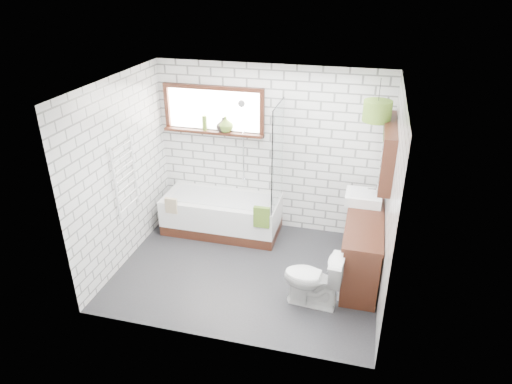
% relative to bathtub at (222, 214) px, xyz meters
% --- Properties ---
extents(floor, '(3.40, 2.60, 0.01)m').
position_rel_bathtub_xyz_m(floor, '(0.66, -0.92, -0.29)').
color(floor, '#252529').
rests_on(floor, ground).
extents(ceiling, '(3.40, 2.60, 0.01)m').
position_rel_bathtub_xyz_m(ceiling, '(0.66, -0.92, 2.22)').
color(ceiling, white).
rests_on(ceiling, ground).
extents(wall_back, '(3.40, 0.01, 2.50)m').
position_rel_bathtub_xyz_m(wall_back, '(0.66, 0.39, 0.97)').
color(wall_back, white).
rests_on(wall_back, ground).
extents(wall_front, '(3.40, 0.01, 2.50)m').
position_rel_bathtub_xyz_m(wall_front, '(0.66, -2.22, 0.97)').
color(wall_front, white).
rests_on(wall_front, ground).
extents(wall_left, '(0.01, 2.60, 2.50)m').
position_rel_bathtub_xyz_m(wall_left, '(-1.05, -0.92, 0.97)').
color(wall_left, white).
rests_on(wall_left, ground).
extents(wall_right, '(0.01, 2.60, 2.50)m').
position_rel_bathtub_xyz_m(wall_right, '(2.36, -0.92, 0.97)').
color(wall_right, white).
rests_on(wall_right, ground).
extents(window, '(1.52, 0.16, 0.68)m').
position_rel_bathtub_xyz_m(window, '(-0.19, 0.34, 1.52)').
color(window, black).
rests_on(window, wall_back).
extents(towel_radiator, '(0.06, 0.52, 1.00)m').
position_rel_bathtub_xyz_m(towel_radiator, '(-1.00, -0.92, 0.92)').
color(towel_radiator, white).
rests_on(towel_radiator, wall_left).
extents(mirror_cabinet, '(0.16, 1.20, 0.70)m').
position_rel_bathtub_xyz_m(mirror_cabinet, '(2.28, -0.32, 1.37)').
color(mirror_cabinet, black).
rests_on(mirror_cabinet, wall_right).
extents(shower_riser, '(0.02, 0.02, 1.30)m').
position_rel_bathtub_xyz_m(shower_riser, '(0.26, 0.34, 1.07)').
color(shower_riser, silver).
rests_on(shower_riser, wall_back).
extents(bathtub, '(1.74, 0.77, 0.56)m').
position_rel_bathtub_xyz_m(bathtub, '(0.00, 0.00, 0.00)').
color(bathtub, white).
rests_on(bathtub, floor).
extents(shower_screen, '(0.02, 0.72, 1.50)m').
position_rel_bathtub_xyz_m(shower_screen, '(0.85, 0.00, 1.03)').
color(shower_screen, white).
rests_on(shower_screen, bathtub).
extents(towel_green, '(0.23, 0.06, 0.31)m').
position_rel_bathtub_xyz_m(towel_green, '(0.72, -0.38, 0.26)').
color(towel_green, '#4F7122').
rests_on(towel_green, bathtub).
extents(towel_beige, '(0.18, 0.05, 0.24)m').
position_rel_bathtub_xyz_m(towel_beige, '(-0.64, -0.38, 0.26)').
color(towel_beige, tan).
rests_on(towel_beige, bathtub).
extents(vanity, '(0.47, 1.45, 0.83)m').
position_rel_bathtub_xyz_m(vanity, '(2.12, -0.64, 0.13)').
color(vanity, black).
rests_on(vanity, floor).
extents(basin, '(0.47, 0.41, 0.14)m').
position_rel_bathtub_xyz_m(basin, '(2.06, -0.14, 0.62)').
color(basin, white).
rests_on(basin, vanity).
extents(tap, '(0.04, 0.04, 0.18)m').
position_rel_bathtub_xyz_m(tap, '(2.22, -0.14, 0.69)').
color(tap, silver).
rests_on(tap, vanity).
extents(toilet, '(0.45, 0.73, 0.71)m').
position_rel_bathtub_xyz_m(toilet, '(1.58, -1.36, 0.08)').
color(toilet, white).
rests_on(toilet, floor).
extents(vase_olive, '(0.23, 0.23, 0.23)m').
position_rel_bathtub_xyz_m(vase_olive, '(-0.00, 0.31, 1.31)').
color(vase_olive, '#567624').
rests_on(vase_olive, window).
extents(vase_dark, '(0.21, 0.21, 0.21)m').
position_rel_bathtub_xyz_m(vase_dark, '(-0.04, 0.31, 1.30)').
color(vase_dark, black).
rests_on(vase_dark, window).
extents(bottle, '(0.08, 0.08, 0.21)m').
position_rel_bathtub_xyz_m(bottle, '(-0.33, 0.31, 1.31)').
color(bottle, '#567624').
rests_on(bottle, window).
extents(pendant, '(0.35, 0.35, 0.26)m').
position_rel_bathtub_xyz_m(pendant, '(2.11, -0.16, 1.82)').
color(pendant, '#4F7122').
rests_on(pendant, ceiling).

